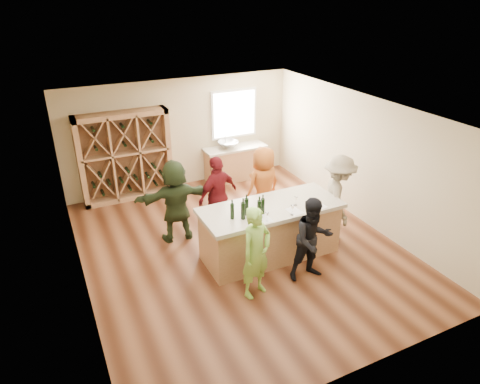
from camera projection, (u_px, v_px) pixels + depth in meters
name	position (u px, v px, depth m)	size (l,w,h in m)	color
floor	(240.00, 249.00, 8.76)	(6.00, 7.00, 0.10)	brown
ceiling	(240.00, 110.00, 7.50)	(6.00, 7.00, 0.10)	white
wall_back	(180.00, 133.00, 11.01)	(6.00, 0.10, 2.80)	#C3B38D
wall_front	(365.00, 295.00, 5.25)	(6.00, 0.10, 2.80)	#C3B38D
wall_left	(71.00, 220.00, 6.94)	(0.10, 7.00, 2.80)	#C3B38D
wall_right	(366.00, 160.00, 9.32)	(0.10, 7.00, 2.80)	#C3B38D
window_frame	(234.00, 114.00, 11.38)	(1.30, 0.06, 1.30)	white
window_pane	(234.00, 114.00, 11.35)	(1.18, 0.01, 1.18)	white
wine_rack	(125.00, 157.00, 10.32)	(2.20, 0.45, 2.20)	#A97950
back_counter_base	(235.00, 164.00, 11.69)	(1.60, 0.58, 0.86)	#A97950
back_counter_top	(235.00, 148.00, 11.49)	(1.70, 0.62, 0.06)	#BEB39C
sink	(228.00, 145.00, 11.36)	(0.54, 0.54, 0.19)	silver
faucet	(225.00, 141.00, 11.48)	(0.02, 0.02, 0.30)	silver
tasting_counter_base	(270.00, 233.00, 8.30)	(2.60, 1.00, 1.00)	#A97950
tasting_counter_top	(271.00, 208.00, 8.06)	(2.72, 1.12, 0.08)	#BEB39C
wine_bottle_a	(232.00, 211.00, 7.55)	(0.07, 0.07, 0.29)	black
wine_bottle_b	(243.00, 211.00, 7.54)	(0.08, 0.08, 0.33)	black
wine_bottle_c	(246.00, 207.00, 7.68)	(0.08, 0.08, 0.32)	black
wine_bottle_d	(259.00, 209.00, 7.62)	(0.08, 0.08, 0.32)	black
wine_bottle_e	(263.00, 206.00, 7.73)	(0.07, 0.07, 0.30)	black
wine_glass_a	(267.00, 217.00, 7.49)	(0.07, 0.07, 0.18)	white
wine_glass_b	(292.00, 210.00, 7.70)	(0.08, 0.08, 0.20)	white
wine_glass_c	(313.00, 203.00, 7.93)	(0.07, 0.07, 0.20)	white
wine_glass_d	(296.00, 201.00, 8.05)	(0.06, 0.06, 0.16)	white
tasting_menu_a	(264.00, 219.00, 7.61)	(0.23, 0.31, 0.00)	white
tasting_menu_b	(294.00, 211.00, 7.88)	(0.23, 0.31, 0.00)	white
tasting_menu_c	(318.00, 205.00, 8.08)	(0.23, 0.32, 0.00)	white
person_near_left	(256.00, 253.00, 7.09)	(0.60, 0.44, 1.66)	#8CC64C
person_near_right	(313.00, 240.00, 7.53)	(0.77, 0.42, 1.59)	black
person_server	(338.00, 198.00, 8.76)	(1.17, 0.54, 1.81)	gray
person_far_mid	(218.00, 195.00, 8.94)	(1.02, 0.52, 1.74)	#590F14
person_far_right	(263.00, 186.00, 9.35)	(0.86, 0.56, 1.76)	#994C19
person_far_left	(176.00, 201.00, 8.69)	(1.63, 0.59, 1.76)	#263319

